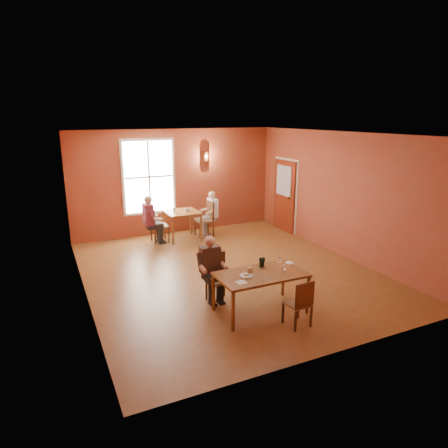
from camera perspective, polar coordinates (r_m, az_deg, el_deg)
name	(u,v)px	position (r m, az deg, el deg)	size (l,w,h in m)	color
ground	(228,272)	(8.94, 0.54, -6.81)	(6.00, 7.00, 0.01)	brown
wall_back	(176,182)	(11.69, -6.88, 6.01)	(6.00, 0.04, 3.00)	brown
wall_front	(339,257)	(5.66, 16.06, -4.58)	(6.00, 0.04, 3.00)	brown
wall_left	(80,221)	(7.73, -19.94, 0.38)	(0.04, 7.00, 3.00)	brown
wall_right	(339,194)	(10.13, 16.11, 4.08)	(0.04, 7.00, 3.00)	brown
ceiling	(228,134)	(8.29, 0.60, 12.77)	(6.00, 7.00, 0.04)	white
window	(149,177)	(11.40, -10.68, 6.63)	(1.36, 0.10, 1.96)	white
door	(284,196)	(11.97, 8.57, 3.98)	(0.12, 1.04, 2.10)	maroon
wall_sconce	(206,156)	(11.82, -2.63, 9.62)	(0.16, 0.16, 0.28)	brown
main_table	(260,293)	(7.13, 5.22, -9.72)	(1.54, 0.86, 0.72)	brown
chair_diner_main	(219,279)	(7.41, -0.69, -7.84)	(0.40, 0.40, 0.91)	#5B2B12
diner_main	(220,272)	(7.33, -0.60, -6.93)	(0.48, 0.48, 1.19)	black
chair_empty	(298,302)	(6.76, 10.46, -10.95)	(0.36, 0.36, 0.81)	#462612
plate_food	(246,275)	(6.84, 3.21, -7.35)	(0.24, 0.24, 0.03)	silver
sandwich	(250,271)	(6.95, 3.70, -6.68)	(0.08, 0.07, 0.09)	tan
goblet_a	(279,262)	(7.28, 7.93, -5.40)	(0.07, 0.07, 0.18)	white
goblet_c	(283,269)	(6.99, 8.45, -6.39)	(0.07, 0.07, 0.16)	white
menu_stand	(262,262)	(7.25, 5.45, -5.47)	(0.10, 0.05, 0.17)	black
knife	(267,279)	(6.76, 6.13, -7.81)	(0.19, 0.02, 0.00)	silver
napkin	(241,282)	(6.60, 2.49, -8.33)	(0.16, 0.16, 0.01)	white
side_plate	(289,263)	(7.51, 9.34, -5.49)	(0.16, 0.16, 0.01)	white
second_table	(182,225)	(11.19, -5.97, -0.17)	(0.90, 0.90, 0.79)	brown
chair_diner_white	(204,219)	(11.38, -2.90, 0.73)	(0.45, 0.45, 1.01)	#45220D
diner_white	(205,215)	(11.37, -2.76, 1.26)	(0.49, 0.49, 1.22)	white
chair_diner_maroon	(160,225)	(10.99, -9.19, -0.15)	(0.42, 0.42, 0.95)	brown
diner_maroon	(158,219)	(10.94, -9.37, 0.67)	(0.51, 0.51, 1.28)	maroon
cup_a	(187,210)	(11.02, -5.27, 1.99)	(0.13, 0.13, 0.10)	silver
cup_b	(174,209)	(11.16, -7.12, 2.09)	(0.10, 0.10, 0.09)	silver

